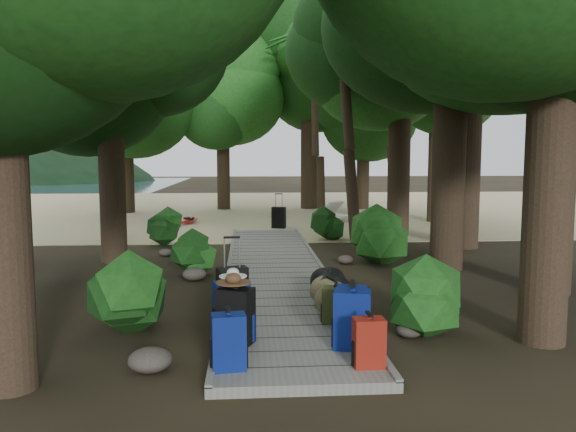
{
  "coord_description": "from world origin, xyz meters",
  "views": [
    {
      "loc": [
        -0.56,
        -10.36,
        2.39
      ],
      "look_at": [
        0.39,
        2.8,
        1.0
      ],
      "focal_mm": 35.0,
      "sensor_mm": 36.0,
      "label": 1
    }
  ],
  "objects_px": {
    "backpack_right_b": "(352,316)",
    "duffel_right_khaki": "(331,294)",
    "backpack_left_c": "(232,307)",
    "backpack_right_d": "(336,303)",
    "backpack_right_a": "(369,340)",
    "backpack_left_a": "(229,339)",
    "backpack_left_b": "(236,313)",
    "kayak": "(189,220)",
    "sun_lounger": "(336,212)",
    "suitcase_on_boardwalk": "(232,290)",
    "lone_suitcase_on_sand": "(279,217)",
    "duffel_right_black": "(331,286)",
    "backpack_right_c": "(352,307)"
  },
  "relations": [
    {
      "from": "backpack_left_c",
      "to": "kayak",
      "type": "relative_size",
      "value": 0.27
    },
    {
      "from": "duffel_right_khaki",
      "to": "backpack_left_c",
      "type": "bearing_deg",
      "value": -154.51
    },
    {
      "from": "suitcase_on_boardwalk",
      "to": "kayak",
      "type": "height_order",
      "value": "suitcase_on_boardwalk"
    },
    {
      "from": "suitcase_on_boardwalk",
      "to": "backpack_right_c",
      "type": "bearing_deg",
      "value": -52.23
    },
    {
      "from": "kayak",
      "to": "suitcase_on_boardwalk",
      "type": "bearing_deg",
      "value": -63.61
    },
    {
      "from": "backpack_right_a",
      "to": "backpack_right_d",
      "type": "height_order",
      "value": "backpack_right_a"
    },
    {
      "from": "kayak",
      "to": "duffel_right_black",
      "type": "bearing_deg",
      "value": -55.92
    },
    {
      "from": "lone_suitcase_on_sand",
      "to": "kayak",
      "type": "xyz_separation_m",
      "value": [
        -3.14,
        1.48,
        -0.21
      ]
    },
    {
      "from": "suitcase_on_boardwalk",
      "to": "backpack_left_b",
      "type": "bearing_deg",
      "value": -105.39
    },
    {
      "from": "backpack_left_a",
      "to": "suitcase_on_boardwalk",
      "type": "height_order",
      "value": "same"
    },
    {
      "from": "duffel_right_khaki",
      "to": "backpack_right_d",
      "type": "bearing_deg",
      "value": -108.16
    },
    {
      "from": "backpack_right_d",
      "to": "lone_suitcase_on_sand",
      "type": "bearing_deg",
      "value": 104.47
    },
    {
      "from": "backpack_left_a",
      "to": "duffel_right_black",
      "type": "height_order",
      "value": "backpack_left_a"
    },
    {
      "from": "suitcase_on_boardwalk",
      "to": "backpack_left_c",
      "type": "bearing_deg",
      "value": -107.49
    },
    {
      "from": "backpack_right_a",
      "to": "duffel_right_khaki",
      "type": "relative_size",
      "value": 0.9
    },
    {
      "from": "backpack_left_c",
      "to": "backpack_right_a",
      "type": "distance_m",
      "value": 1.88
    },
    {
      "from": "lone_suitcase_on_sand",
      "to": "kayak",
      "type": "height_order",
      "value": "lone_suitcase_on_sand"
    },
    {
      "from": "backpack_right_b",
      "to": "duffel_right_khaki",
      "type": "xyz_separation_m",
      "value": [
        0.01,
        1.74,
        -0.17
      ]
    },
    {
      "from": "backpack_right_b",
      "to": "sun_lounger",
      "type": "xyz_separation_m",
      "value": [
        2.08,
        14.32,
        -0.15
      ]
    },
    {
      "from": "kayak",
      "to": "sun_lounger",
      "type": "distance_m",
      "value": 5.44
    },
    {
      "from": "sun_lounger",
      "to": "duffel_right_black",
      "type": "bearing_deg",
      "value": -123.81
    },
    {
      "from": "backpack_left_c",
      "to": "duffel_right_khaki",
      "type": "relative_size",
      "value": 1.18
    },
    {
      "from": "backpack_left_b",
      "to": "backpack_right_c",
      "type": "relative_size",
      "value": 1.13
    },
    {
      "from": "backpack_left_c",
      "to": "backpack_right_d",
      "type": "bearing_deg",
      "value": 5.34
    },
    {
      "from": "suitcase_on_boardwalk",
      "to": "sun_lounger",
      "type": "height_order",
      "value": "suitcase_on_boardwalk"
    },
    {
      "from": "backpack_left_b",
      "to": "duffel_right_khaki",
      "type": "xyz_separation_m",
      "value": [
        1.4,
        1.46,
        -0.16
      ]
    },
    {
      "from": "lone_suitcase_on_sand",
      "to": "backpack_right_b",
      "type": "bearing_deg",
      "value": -71.35
    },
    {
      "from": "backpack_left_a",
      "to": "backpack_right_a",
      "type": "bearing_deg",
      "value": -8.43
    },
    {
      "from": "backpack_left_a",
      "to": "duffel_right_khaki",
      "type": "distance_m",
      "value": 2.73
    },
    {
      "from": "backpack_right_d",
      "to": "sun_lounger",
      "type": "relative_size",
      "value": 0.26
    },
    {
      "from": "backpack_right_c",
      "to": "suitcase_on_boardwalk",
      "type": "height_order",
      "value": "same"
    },
    {
      "from": "backpack_left_b",
      "to": "sun_lounger",
      "type": "xyz_separation_m",
      "value": [
        3.46,
        14.04,
        -0.15
      ]
    },
    {
      "from": "backpack_right_d",
      "to": "suitcase_on_boardwalk",
      "type": "distance_m",
      "value": 1.55
    },
    {
      "from": "suitcase_on_boardwalk",
      "to": "sun_lounger",
      "type": "relative_size",
      "value": 0.32
    },
    {
      "from": "backpack_right_a",
      "to": "kayak",
      "type": "distance_m",
      "value": 14.72
    },
    {
      "from": "backpack_left_b",
      "to": "backpack_right_a",
      "type": "height_order",
      "value": "backpack_left_b"
    },
    {
      "from": "backpack_right_c",
      "to": "backpack_right_d",
      "type": "bearing_deg",
      "value": 123.02
    },
    {
      "from": "backpack_right_d",
      "to": "suitcase_on_boardwalk",
      "type": "bearing_deg",
      "value": 170.73
    },
    {
      "from": "duffel_right_khaki",
      "to": "suitcase_on_boardwalk",
      "type": "relative_size",
      "value": 0.99
    },
    {
      "from": "duffel_right_khaki",
      "to": "suitcase_on_boardwalk",
      "type": "height_order",
      "value": "suitcase_on_boardwalk"
    },
    {
      "from": "duffel_right_khaki",
      "to": "duffel_right_black",
      "type": "relative_size",
      "value": 0.89
    },
    {
      "from": "backpack_right_b",
      "to": "lone_suitcase_on_sand",
      "type": "distance_m",
      "value": 12.24
    },
    {
      "from": "backpack_left_a",
      "to": "sun_lounger",
      "type": "bearing_deg",
      "value": 69.38
    },
    {
      "from": "backpack_left_a",
      "to": "backpack_right_d",
      "type": "height_order",
      "value": "backpack_left_a"
    },
    {
      "from": "duffel_right_khaki",
      "to": "lone_suitcase_on_sand",
      "type": "xyz_separation_m",
      "value": [
        -0.2,
        10.5,
        0.03
      ]
    },
    {
      "from": "backpack_left_a",
      "to": "backpack_right_c",
      "type": "distance_m",
      "value": 1.94
    },
    {
      "from": "duffel_right_black",
      "to": "lone_suitcase_on_sand",
      "type": "distance_m",
      "value": 10.02
    },
    {
      "from": "kayak",
      "to": "sun_lounger",
      "type": "bearing_deg",
      "value": 23.91
    },
    {
      "from": "duffel_right_black",
      "to": "lone_suitcase_on_sand",
      "type": "relative_size",
      "value": 1.06
    },
    {
      "from": "backpack_right_d",
      "to": "duffel_right_khaki",
      "type": "relative_size",
      "value": 0.83
    }
  ]
}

